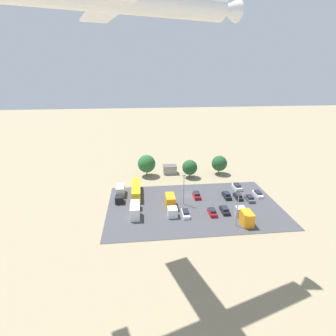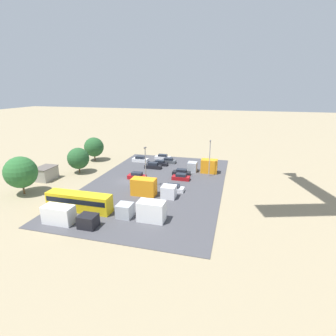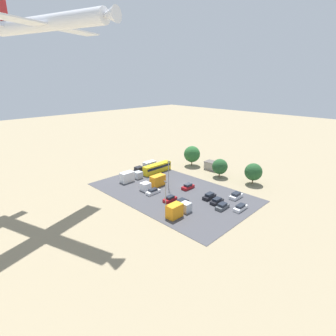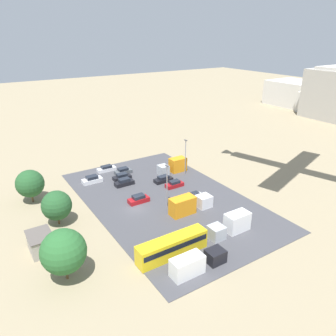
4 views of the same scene
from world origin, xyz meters
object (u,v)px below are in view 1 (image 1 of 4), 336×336
(parked_car_1, at_px, (250,198))
(parked_truck_2, at_px, (120,193))
(parked_car_7, at_px, (197,195))
(parked_car_8, at_px, (212,212))
(parked_car_4, at_px, (238,196))
(parked_truck_3, at_px, (171,204))
(parked_truck_0, at_px, (245,216))
(bus, at_px, (136,190))
(parked_car_0, at_px, (227,195))
(shed_building, at_px, (170,169))
(parked_car_3, at_px, (237,187))
(parked_truck_1, at_px, (135,210))
(parked_car_2, at_px, (225,210))
(parked_car_5, at_px, (258,194))
(parked_car_6, at_px, (186,213))

(parked_car_1, height_order, parked_truck_2, parked_truck_2)
(parked_car_7, xyz_separation_m, parked_car_8, (-2.07, 10.14, -0.06))
(parked_car_4, distance_m, parked_car_7, 12.29)
(parked_car_7, bearing_deg, parked_truck_3, -143.54)
(parked_truck_2, bearing_deg, parked_truck_0, 151.35)
(bus, height_order, parked_car_4, bus)
(parked_car_0, bearing_deg, shed_building, -55.70)
(parked_car_7, bearing_deg, parked_car_8, -78.48)
(parked_car_3, relative_size, parked_truck_3, 0.50)
(shed_building, relative_size, parked_car_0, 1.15)
(parked_car_0, xyz_separation_m, parked_car_4, (-3.21, 0.94, -0.08))
(parked_car_7, height_order, parked_truck_0, parked_truck_0)
(parked_truck_1, bearing_deg, shed_building, 66.65)
(shed_building, xyz_separation_m, parked_car_1, (-20.76, 24.12, -0.84))
(shed_building, height_order, parked_car_2, shed_building)
(parked_car_5, distance_m, parked_truck_1, 37.68)
(shed_building, height_order, parked_car_7, shed_building)
(parked_car_3, xyz_separation_m, parked_car_5, (-4.56, 5.44, -0.10))
(shed_building, distance_m, parked_truck_0, 38.09)
(parked_car_8, bearing_deg, parked_truck_3, -19.84)
(parked_car_0, distance_m, parked_truck_0, 13.59)
(parked_car_2, bearing_deg, parked_car_5, 33.26)
(bus, xyz_separation_m, parked_car_2, (-23.62, 13.13, -1.11))
(parked_car_5, bearing_deg, parked_car_0, -178.96)
(parked_car_7, distance_m, parked_truck_1, 20.04)
(shed_building, bearing_deg, parked_truck_3, 84.06)
(parked_car_8, bearing_deg, parked_truck_1, -5.00)
(parked_car_5, bearing_deg, parked_car_6, -159.00)
(parked_car_3, height_order, parked_car_4, parked_car_3)
(shed_building, xyz_separation_m, parked_car_2, (-11.43, 29.89, -0.86))
(parked_car_3, relative_size, parked_car_6, 0.99)
(parked_car_6, relative_size, parked_car_8, 1.10)
(parked_car_6, relative_size, parked_truck_1, 0.56)
(parked_car_2, xyz_separation_m, parked_truck_3, (14.21, -3.15, 0.96))
(shed_building, xyz_separation_m, parked_truck_1, (12.43, 28.80, 0.05))
(bus, relative_size, parked_car_3, 2.61)
(shed_building, height_order, parked_car_8, shed_building)
(parked_car_6, bearing_deg, parked_truck_2, -35.95)
(parked_car_5, bearing_deg, parked_car_7, 177.26)
(bus, relative_size, parked_car_5, 2.55)
(parked_car_7, xyz_separation_m, parked_truck_0, (-9.14, 14.63, 0.88))
(parked_car_8, height_order, parked_truck_0, parked_truck_0)
(shed_building, relative_size, parked_car_2, 1.16)
(shed_building, bearing_deg, parked_truck_1, 66.65)
(parked_truck_0, distance_m, parked_truck_1, 28.03)
(parked_car_5, height_order, parked_car_7, parked_car_7)
(shed_building, bearing_deg, parked_car_3, 141.44)
(parked_car_1, height_order, parked_car_5, parked_car_1)
(bus, distance_m, parked_car_7, 18.35)
(bus, xyz_separation_m, parked_truck_3, (-9.41, 9.98, -0.14))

